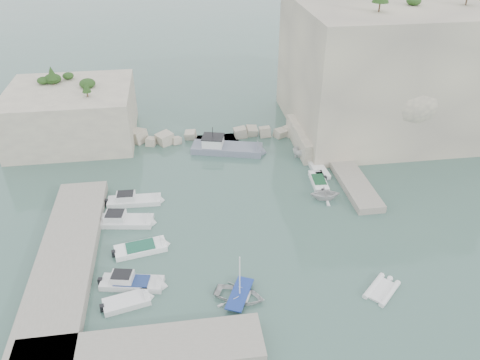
{
  "coord_description": "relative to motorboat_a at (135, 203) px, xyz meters",
  "views": [
    {
      "loc": [
        -5.98,
        -35.44,
        29.03
      ],
      "look_at": [
        0.0,
        6.0,
        3.0
      ],
      "focal_mm": 35.0,
      "sensor_mm": 36.0,
      "label": 1
    }
  ],
  "objects": [
    {
      "name": "ground",
      "position": [
        11.37,
        -7.73,
        0.0
      ],
      "size": [
        400.0,
        400.0,
        0.0
      ],
      "primitive_type": "plane",
      "color": "#416259",
      "rests_on": "ground"
    },
    {
      "name": "cliff_east",
      "position": [
        34.37,
        15.27,
        8.5
      ],
      "size": [
        26.0,
        22.0,
        17.0
      ],
      "primitive_type": "cube",
      "color": "beige",
      "rests_on": "ground"
    },
    {
      "name": "cliff_terrace",
      "position": [
        24.37,
        10.27,
        1.25
      ],
      "size": [
        8.0,
        10.0,
        2.5
      ],
      "primitive_type": "cube",
      "color": "beige",
      "rests_on": "ground"
    },
    {
      "name": "outcrop_west",
      "position": [
        -8.63,
        17.27,
        3.5
      ],
      "size": [
        16.0,
        14.0,
        7.0
      ],
      "primitive_type": "cube",
      "color": "beige",
      "rests_on": "ground"
    },
    {
      "name": "quay_west",
      "position": [
        -5.63,
        -8.73,
        0.55
      ],
      "size": [
        5.0,
        24.0,
        1.1
      ],
      "primitive_type": "cube",
      "color": "#9E9689",
      "rests_on": "ground"
    },
    {
      "name": "quay_south",
      "position": [
        1.37,
        -20.23,
        0.55
      ],
      "size": [
        18.0,
        4.0,
        1.1
      ],
      "primitive_type": "cube",
      "color": "#9E9689",
      "rests_on": "ground"
    },
    {
      "name": "ledge_east",
      "position": [
        24.87,
        2.27,
        0.4
      ],
      "size": [
        3.0,
        16.0,
        0.8
      ],
      "primitive_type": "cube",
      "color": "#9E9689",
      "rests_on": "ground"
    },
    {
      "name": "breakwater",
      "position": [
        10.37,
        14.27,
        0.7
      ],
      "size": [
        28.0,
        3.0,
        1.4
      ],
      "primitive_type": "cube",
      "color": "beige",
      "rests_on": "ground"
    },
    {
      "name": "motorboat_a",
      "position": [
        0.0,
        0.0,
        0.0
      ],
      "size": [
        6.3,
        2.04,
        1.4
      ],
      "primitive_type": null,
      "rotation": [
        0.0,
        0.0,
        -0.03
      ],
      "color": "silver",
      "rests_on": "ground"
    },
    {
      "name": "motorboat_b",
      "position": [
        -0.83,
        -3.59,
        0.0
      ],
      "size": [
        6.54,
        3.0,
        1.4
      ],
      "primitive_type": null,
      "rotation": [
        0.0,
        0.0,
        -0.15
      ],
      "color": "silver",
      "rests_on": "ground"
    },
    {
      "name": "motorboat_c",
      "position": [
        0.97,
        -8.16,
        0.0
      ],
      "size": [
        5.52,
        2.88,
        0.7
      ],
      "primitive_type": null,
      "rotation": [
        0.0,
        0.0,
        0.19
      ],
      "color": "white",
      "rests_on": "ground"
    },
    {
      "name": "motorboat_d",
      "position": [
        0.41,
        -12.72,
        0.0
      ],
      "size": [
        6.11,
        2.9,
        1.4
      ],
      "primitive_type": null,
      "rotation": [
        0.0,
        0.0,
        -0.2
      ],
      "color": "silver",
      "rests_on": "ground"
    },
    {
      "name": "motorboat_e",
      "position": [
        0.07,
        -14.84,
        0.0
      ],
      "size": [
        4.4,
        2.58,
        0.7
      ],
      "primitive_type": null,
      "rotation": [
        0.0,
        0.0,
        0.23
      ],
      "color": "silver",
      "rests_on": "ground"
    },
    {
      "name": "rowboat",
      "position": [
        9.37,
        -15.48,
        0.0
      ],
      "size": [
        5.17,
        4.58,
        0.89
      ],
      "primitive_type": "imported",
      "rotation": [
        0.0,
        0.0,
        1.14
      ],
      "color": "silver",
      "rests_on": "ground"
    },
    {
      "name": "inflatable_dinghy",
      "position": [
        21.41,
        -16.43,
        0.0
      ],
      "size": [
        4.02,
        3.92,
        0.44
      ],
      "primitive_type": null,
      "rotation": [
        0.0,
        0.0,
        0.75
      ],
      "color": "white",
      "rests_on": "ground"
    },
    {
      "name": "tender_east_a",
      "position": [
        20.73,
        -2.24,
        0.0
      ],
      "size": [
        3.54,
        3.14,
        1.72
      ],
      "primitive_type": "imported",
      "rotation": [
        0.0,
        0.0,
        1.47
      ],
      "color": "silver",
      "rests_on": "ground"
    },
    {
      "name": "tender_east_b",
      "position": [
        20.99,
        0.96,
        0.0
      ],
      "size": [
        1.92,
        4.79,
        0.7
      ],
      "primitive_type": null,
      "rotation": [
        0.0,
        0.0,
        1.5
      ],
      "color": "white",
      "rests_on": "ground"
    },
    {
      "name": "tender_east_c",
      "position": [
        21.77,
        3.77,
        0.0
      ],
      "size": [
        1.77,
        4.98,
        0.7
      ],
      "primitive_type": null,
      "rotation": [
        0.0,
        0.0,
        1.61
      ],
      "color": "white",
      "rests_on": "ground"
    },
    {
      "name": "tender_east_d",
      "position": [
        21.69,
        7.16,
        0.0
      ],
      "size": [
        4.76,
        2.38,
        1.76
      ],
      "primitive_type": "imported",
      "rotation": [
        0.0,
        0.0,
        1.42
      ],
      "color": "white",
      "rests_on": "ground"
    },
    {
      "name": "work_boat",
      "position": [
        11.4,
        10.26,
        0.0
      ],
      "size": [
        10.39,
        5.4,
        2.2
      ],
      "primitive_type": null,
      "rotation": [
        0.0,
        0.0,
        -0.26
      ],
      "color": "slate",
      "rests_on": "ground"
    },
    {
      "name": "rowboat_mast",
      "position": [
        9.37,
        -15.48,
        2.54
      ],
      "size": [
        0.1,
        0.1,
        4.2
      ],
      "primitive_type": "cylinder",
      "color": "white",
      "rests_on": "rowboat"
    }
  ]
}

